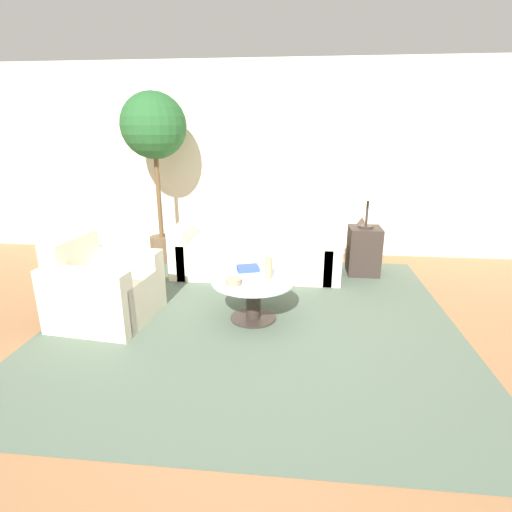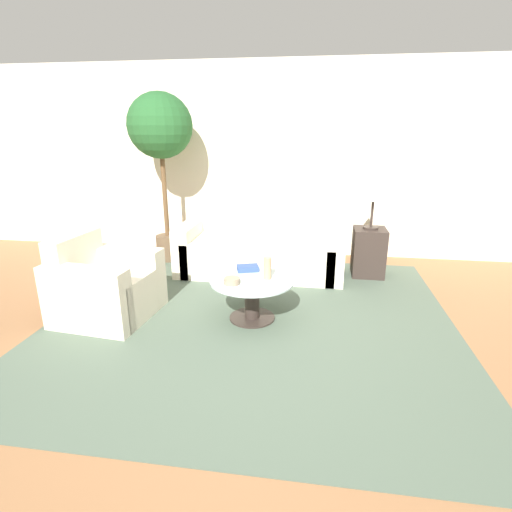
% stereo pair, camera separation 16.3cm
% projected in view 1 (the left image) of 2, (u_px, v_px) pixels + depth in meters
% --- Properties ---
extents(ground_plane, '(14.00, 14.00, 0.00)m').
position_uv_depth(ground_plane, '(235.00, 353.00, 3.23)').
color(ground_plane, '#8E603D').
extents(wall_back, '(10.00, 0.06, 2.60)m').
position_uv_depth(wall_back, '(265.00, 161.00, 5.52)').
color(wall_back, beige).
rests_on(wall_back, ground_plane).
extents(rug, '(3.74, 3.59, 0.01)m').
position_uv_depth(rug, '(253.00, 318.00, 3.81)').
color(rug, '#4C5B4C').
rests_on(rug, ground_plane).
extents(sofa_main, '(2.01, 0.88, 0.82)m').
position_uv_depth(sofa_main, '(257.00, 249.00, 5.04)').
color(sofa_main, beige).
rests_on(sofa_main, ground_plane).
extents(armchair, '(0.89, 0.91, 0.79)m').
position_uv_depth(armchair, '(101.00, 291.00, 3.75)').
color(armchair, beige).
rests_on(armchair, ground_plane).
extents(coffee_table, '(0.79, 0.79, 0.40)m').
position_uv_depth(coffee_table, '(253.00, 293.00, 3.74)').
color(coffee_table, '#332823').
rests_on(coffee_table, ground_plane).
extents(side_table, '(0.38, 0.38, 0.59)m').
position_uv_depth(side_table, '(364.00, 251.00, 4.92)').
color(side_table, '#332823').
rests_on(side_table, ground_plane).
extents(table_lamp, '(0.30, 0.30, 0.63)m').
position_uv_depth(table_lamp, '(369.00, 189.00, 4.68)').
color(table_lamp, '#332823').
rests_on(table_lamp, side_table).
extents(potted_plant, '(0.82, 0.82, 2.18)m').
position_uv_depth(potted_plant, '(154.00, 134.00, 4.98)').
color(potted_plant, brown).
rests_on(potted_plant, ground_plane).
extents(vase, '(0.07, 0.07, 0.21)m').
position_uv_depth(vase, '(269.00, 268.00, 3.68)').
color(vase, tan).
rests_on(vase, coffee_table).
extents(bowl, '(0.15, 0.15, 0.06)m').
position_uv_depth(bowl, '(234.00, 281.00, 3.57)').
color(bowl, gray).
rests_on(bowl, coffee_table).
extents(book_stack, '(0.24, 0.20, 0.05)m').
position_uv_depth(book_stack, '(248.00, 268.00, 3.91)').
color(book_stack, '#334C8C').
rests_on(book_stack, coffee_table).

